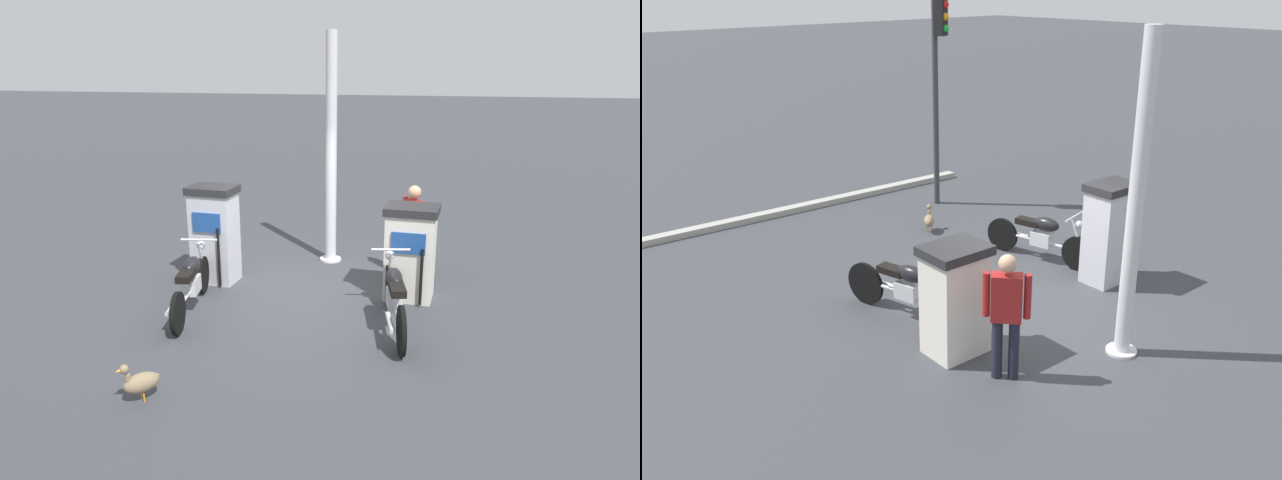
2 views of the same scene
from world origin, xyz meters
TOP-DOWN VIEW (x-y plane):
  - ground_plane at (0.00, 0.00)m, footprint 120.00×120.00m
  - fuel_pump_near at (-0.24, -1.61)m, footprint 0.65×0.78m
  - fuel_pump_far at (-0.24, 1.61)m, footprint 0.71×0.83m
  - motorcycle_near_pump at (1.00, -1.47)m, footprint 2.06×0.63m
  - motorcycle_far_pump at (0.90, 1.50)m, footprint 2.11×0.68m
  - attendant_person at (-1.10, 1.57)m, footprint 0.49×0.44m
  - wandering_duck at (3.37, -0.96)m, footprint 0.43×0.41m
  - roadside_traffic_light at (4.53, -2.22)m, footprint 0.40×0.30m
  - canopy_support_pole at (-1.72, 0.04)m, footprint 0.40×0.40m
  - road_edge_kerb at (6.13, 0.00)m, footprint 0.66×7.59m

SIDE VIEW (x-z plane):
  - ground_plane at x=0.00m, z-range 0.00..0.00m
  - road_edge_kerb at x=6.13m, z-range 0.00..0.12m
  - wandering_duck at x=3.37m, z-range -0.01..0.48m
  - motorcycle_near_pump at x=1.00m, z-range -0.01..0.92m
  - motorcycle_far_pump at x=0.90m, z-range 0.00..0.96m
  - fuel_pump_far at x=-0.24m, z-range 0.01..1.49m
  - fuel_pump_near at x=-0.24m, z-range 0.01..1.64m
  - attendant_person at x=-1.10m, z-range 0.11..1.73m
  - canopy_support_pole at x=-1.72m, z-range -0.08..3.98m
  - roadside_traffic_light at x=4.53m, z-range 0.74..4.93m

